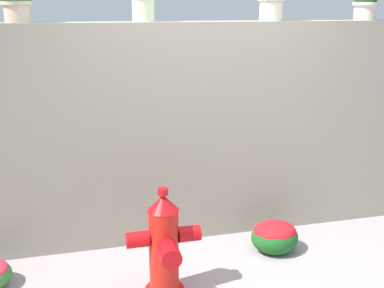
{
  "coord_description": "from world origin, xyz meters",
  "views": [
    {
      "loc": [
        -1.23,
        -3.32,
        2.13
      ],
      "look_at": [
        -0.18,
        0.73,
        0.94
      ],
      "focal_mm": 45.45,
      "sensor_mm": 36.0,
      "label": 1
    }
  ],
  "objects": [
    {
      "name": "stone_wall",
      "position": [
        0.0,
        0.93,
        1.0
      ],
      "size": [
        6.13,
        0.35,
        2.01
      ],
      "primitive_type": "cube",
      "color": "gray",
      "rests_on": "ground"
    },
    {
      "name": "ground_plane",
      "position": [
        0.0,
        0.0,
        0.0
      ],
      "size": [
        24.0,
        24.0,
        0.0
      ],
      "primitive_type": "plane",
      "color": "#9F9294"
    },
    {
      "name": "flower_bush_right",
      "position": [
        0.49,
        0.34,
        0.15
      ],
      "size": [
        0.43,
        0.38,
        0.29
      ],
      "color": "#1B5720",
      "rests_on": "ground"
    },
    {
      "name": "fire_hydrant",
      "position": [
        -0.61,
        -0.08,
        0.4
      ],
      "size": [
        0.56,
        0.45,
        0.85
      ],
      "color": "red",
      "rests_on": "ground"
    }
  ]
}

